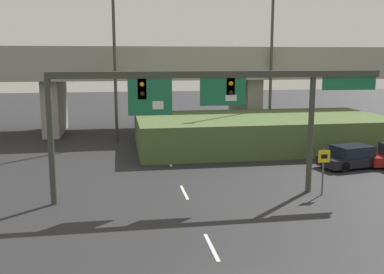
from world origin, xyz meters
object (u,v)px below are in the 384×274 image
object	(u,v)px
signal_gantry	(209,96)
highway_light_pole_far	(272,46)
parked_sedan_near_right	(354,157)
highway_light_pole_near	(114,47)
speed_limit_sign	(323,165)

from	to	relation	value
signal_gantry	highway_light_pole_far	distance (m)	18.56
highway_light_pole_far	parked_sedan_near_right	world-z (taller)	highway_light_pole_far
highway_light_pole_near	parked_sedan_near_right	size ratio (longest dim) A/B	3.07
signal_gantry	highway_light_pole_near	xyz separation A→B (m)	(-4.42, 15.30, 2.58)
highway_light_pole_far	parked_sedan_near_right	xyz separation A→B (m)	(1.41, -11.78, -7.04)
highway_light_pole_near	signal_gantry	bearing A→B (deg)	-73.87
signal_gantry	speed_limit_sign	bearing A→B (deg)	-6.67
signal_gantry	parked_sedan_near_right	distance (m)	11.81
speed_limit_sign	parked_sedan_near_right	xyz separation A→B (m)	(4.44, 5.06, -0.87)
highway_light_pole_near	highway_light_pole_far	distance (m)	13.11
speed_limit_sign	parked_sedan_near_right	distance (m)	6.79
speed_limit_sign	signal_gantry	bearing A→B (deg)	173.33
parked_sedan_near_right	speed_limit_sign	bearing A→B (deg)	-142.53
highway_light_pole_far	parked_sedan_near_right	bearing A→B (deg)	-83.16
signal_gantry	highway_light_pole_far	xyz separation A→B (m)	(8.66, 16.18, 2.73)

